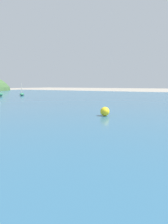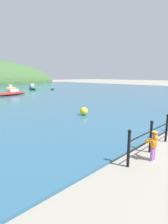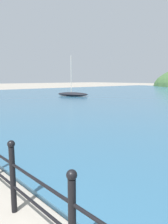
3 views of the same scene
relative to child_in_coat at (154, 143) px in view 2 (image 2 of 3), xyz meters
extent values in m
cylinder|color=black|center=(-0.97, 0.34, -0.05)|extent=(0.09, 0.09, 1.10)
sphere|color=black|center=(-0.97, 0.34, 0.55)|extent=(0.12, 0.12, 0.12)
cylinder|color=black|center=(0.53, 0.34, -0.05)|extent=(0.09, 0.09, 1.10)
sphere|color=black|center=(0.53, 0.34, 0.55)|extent=(0.12, 0.12, 0.12)
cylinder|color=black|center=(2.03, 0.34, -0.05)|extent=(0.09, 0.09, 1.10)
sphere|color=black|center=(2.03, 0.34, 0.55)|extent=(0.12, 0.12, 0.12)
cylinder|color=#AD66C6|center=(-0.06, 0.00, -0.39)|extent=(0.11, 0.11, 0.42)
cylinder|color=#AD66C6|center=(0.07, 0.00, -0.39)|extent=(0.11, 0.11, 0.42)
ellipsoid|color=orange|center=(0.00, 0.00, 0.02)|extent=(0.30, 0.22, 0.40)
ellipsoid|color=orange|center=(0.00, -0.06, 0.20)|extent=(0.20, 0.12, 0.18)
cylinder|color=orange|center=(-0.14, 0.09, 0.07)|extent=(0.09, 0.31, 0.19)
cylinder|color=orange|center=(0.14, 0.08, 0.07)|extent=(0.09, 0.31, 0.19)
sphere|color=#A37556|center=(0.00, 0.00, 0.31)|extent=(0.17, 0.17, 0.17)
cylinder|color=red|center=(0.00, 0.00, 0.34)|extent=(0.17, 0.17, 0.04)
cylinder|color=yellow|center=(0.00, 0.00, 0.38)|extent=(0.16, 0.16, 0.04)
ellipsoid|color=gold|center=(8.50, 32.17, -0.25)|extent=(2.23, 1.02, 0.51)
cube|color=silver|center=(8.34, 32.15, 0.24)|extent=(0.65, 0.47, 0.46)
ellipsoid|color=#287551|center=(14.79, 27.16, -0.28)|extent=(2.15, 2.18, 0.45)
cylinder|color=beige|center=(14.71, 27.08, 0.86)|extent=(0.07, 0.07, 1.84)
ellipsoid|color=maroon|center=(4.44, 22.30, -0.28)|extent=(5.05, 2.47, 0.44)
cube|color=silver|center=(4.79, 22.39, 0.13)|extent=(1.50, 1.04, 0.39)
ellipsoid|color=#287551|center=(11.45, 29.16, -0.19)|extent=(1.39, 3.06, 0.62)
cube|color=silver|center=(11.48, 29.38, 0.40)|extent=(0.67, 0.89, 0.56)
sphere|color=yellow|center=(2.87, 6.17, -0.23)|extent=(0.55, 0.55, 0.55)
camera|label=1|loc=(-6.68, 2.13, 1.32)|focal=28.00mm
camera|label=2|loc=(-5.43, -2.24, 2.17)|focal=28.00mm
camera|label=3|loc=(5.23, -1.03, 1.55)|focal=35.00mm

